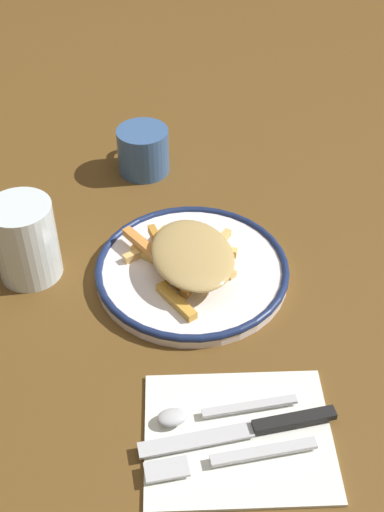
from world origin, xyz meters
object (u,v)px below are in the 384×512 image
plate (192,270)px  fries_heap (191,256)px  water_glass (25,240)px  coffee_mug (143,150)px  napkin (238,435)px  fork (231,458)px  spoon (203,413)px  knife (256,428)px

plate → fries_heap: (-0.00, 0.00, 0.03)m
water_glass → coffee_mug: 0.27m
water_glass → fries_heap: bearing=-97.3°
napkin → fork: (-0.03, 0.01, 0.01)m
fork → coffee_mug: size_ratio=1.69×
spoon → fries_heap: bearing=-1.3°
plate → spoon: bearing=178.3°
napkin → knife: bearing=-82.4°
plate → coffee_mug: size_ratio=2.43×
fries_heap → coffee_mug: 0.26m
coffee_mug → spoon: bearing=-174.1°
plate → napkin: (-0.25, -0.03, -0.01)m
knife → spoon: (0.02, 0.05, 0.00)m
plate → fork: (-0.28, -0.02, 0.00)m
fries_heap → knife: fries_heap is taller
plate → coffee_mug: 0.26m
fries_heap → fork: 0.28m
plate → water_glass: 0.22m
spoon → napkin: bearing=-125.1°
fries_heap → fork: size_ratio=0.95×
fries_heap → napkin: 0.25m
napkin → fork: 0.03m
fork → plate: bearing=3.3°
fries_heap → napkin: fries_heap is taller
fork → coffee_mug: 0.53m
fries_heap → knife: (-0.24, -0.05, -0.02)m
coffee_mug → napkin: bearing=-170.5°
fries_heap → fork: (-0.27, -0.02, -0.03)m
plate → spoon: size_ratio=1.66×
spoon → coffee_mug: coffee_mug is taller
plate → fork: plate is taller
fork → spoon: size_ratio=1.16×
knife → coffee_mug: (0.50, 0.10, 0.02)m
water_glass → knife: bearing=-136.3°
water_glass → coffee_mug: size_ratio=1.04×
coffee_mug → plate: bearing=-167.5°
fries_heap → fork: fries_heap is taller
fries_heap → coffee_mug: coffee_mug is taller
knife → water_glass: size_ratio=1.93×
fork → water_glass: size_ratio=1.62×
fries_heap → water_glass: size_ratio=1.55×
fries_heap → spoon: (-0.22, 0.00, -0.02)m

